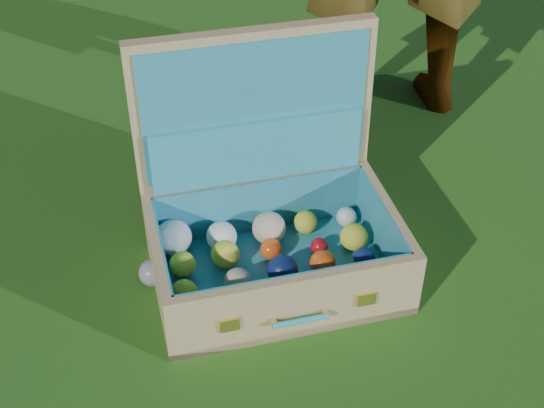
% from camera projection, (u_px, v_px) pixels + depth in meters
% --- Properties ---
extents(ground, '(60.00, 60.00, 0.00)m').
position_uv_depth(ground, '(346.00, 270.00, 1.81)').
color(ground, '#215114').
rests_on(ground, ground).
extents(stray_ball, '(0.07, 0.07, 0.07)m').
position_uv_depth(stray_ball, '(153.00, 273.00, 1.75)').
color(stray_ball, '#3B649B').
rests_on(stray_ball, ground).
extents(suitcase, '(0.60, 0.48, 0.54)m').
position_uv_depth(suitcase, '(266.00, 213.00, 1.74)').
color(suitcase, tan).
rests_on(suitcase, ground).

